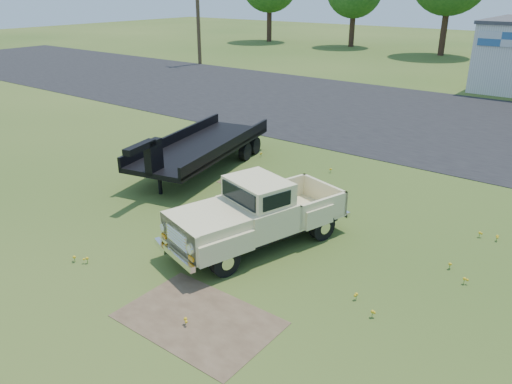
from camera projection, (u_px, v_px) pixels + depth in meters
The scene contains 7 objects.
ground at pixel (237, 240), 12.73m from camera, with size 140.00×140.00×0.00m, color #324F19.
asphalt_lot at pixel (437, 122), 23.75m from camera, with size 90.00×14.00×0.02m, color black.
dirt_patch_a at pixel (199, 320), 9.69m from camera, with size 3.00×2.00×0.01m, color #4E3C2A.
dirt_patch_b at pixel (257, 183), 16.42m from camera, with size 2.20×1.60×0.01m, color #4E3C2A.
utility_pole_west at pixel (198, 5), 39.45m from camera, with size 1.60×0.30×9.00m.
vintage_pickup_truck at pixel (258, 212), 12.20m from camera, with size 1.86×4.79×1.74m, color beige, non-canonical shape.
flatbed_trailer at pixel (202, 143), 17.35m from camera, with size 2.26×6.79×1.85m, color black, non-canonical shape.
Camera 1 is at (7.24, -8.68, 6.01)m, focal length 35.00 mm.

